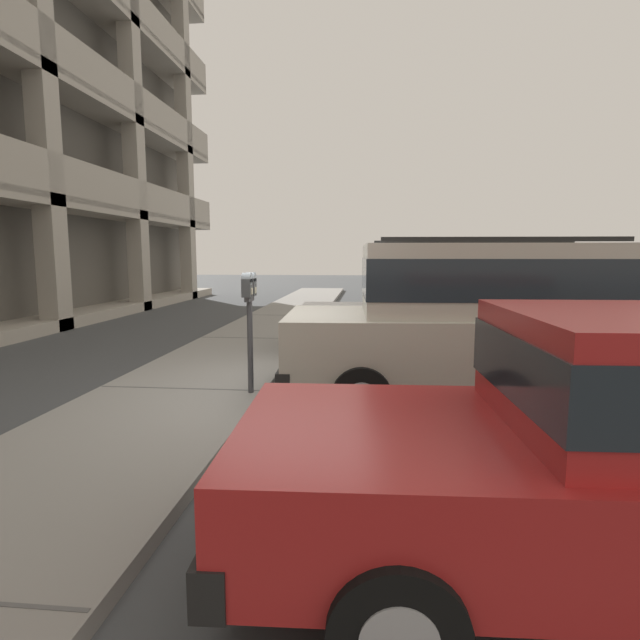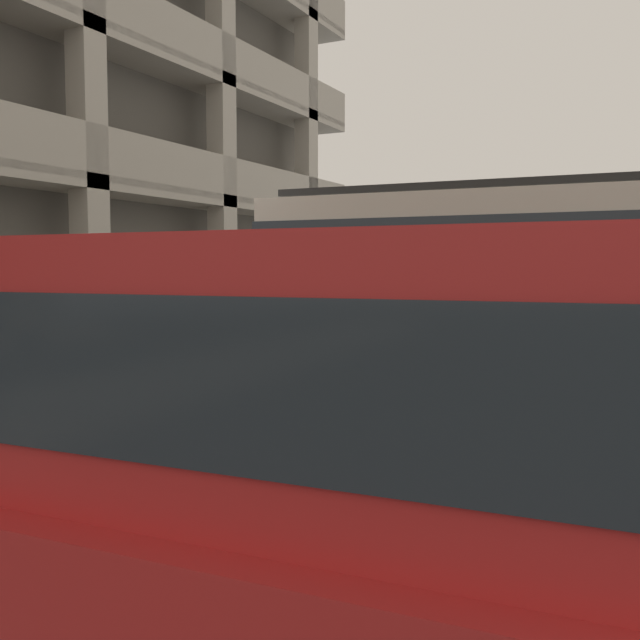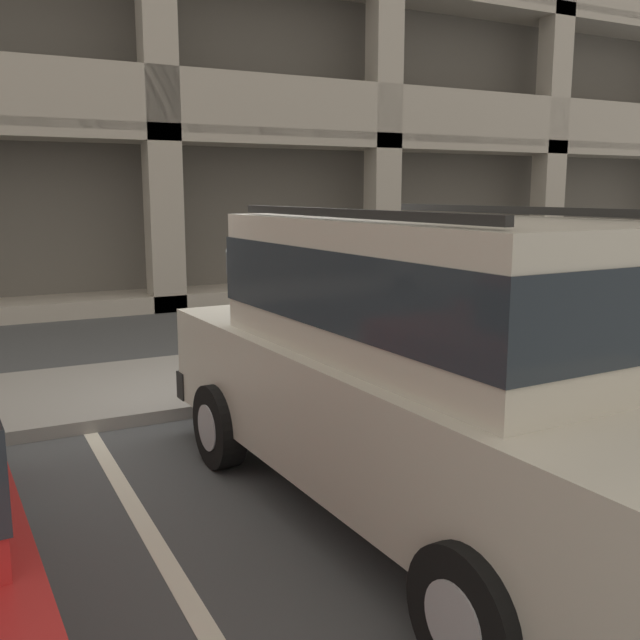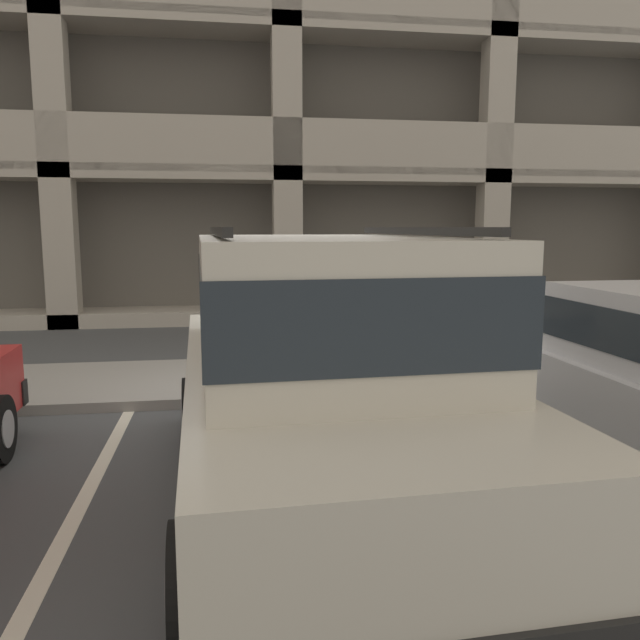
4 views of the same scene
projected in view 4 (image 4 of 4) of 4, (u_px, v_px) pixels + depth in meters
ground_plane at (278, 415)px, 7.00m from camera, size 80.00×80.00×0.10m
sidewalk at (270, 378)px, 8.25m from camera, size 40.00×2.20×0.12m
parking_stall_lines at (465, 445)px, 5.87m from camera, size 13.31×4.80×0.01m
silver_suv at (320, 363)px, 4.40m from camera, size 2.16×4.85×2.03m
parking_meter_near at (267, 297)px, 7.14m from camera, size 0.35×0.12×1.51m
parking_garage at (267, 29)px, 17.44m from camera, size 32.00×10.00×16.25m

